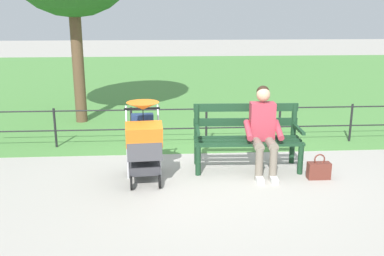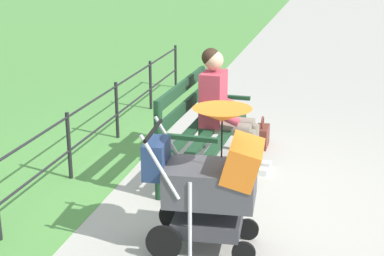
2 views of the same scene
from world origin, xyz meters
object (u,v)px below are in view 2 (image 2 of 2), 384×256
at_px(person_on_bench, 223,106).
at_px(stroller, 211,178).
at_px(park_bench, 198,124).
at_px(handbag, 262,136).

height_order(person_on_bench, stroller, person_on_bench).
bearing_deg(park_bench, stroller, 17.17).
distance_m(person_on_bench, stroller, 1.74).
relative_size(park_bench, handbag, 4.37).
distance_m(park_bench, person_on_bench, 0.33).
relative_size(park_bench, stroller, 1.41).
bearing_deg(handbag, person_on_bench, -23.21).
distance_m(stroller, handbag, 2.52).
bearing_deg(person_on_bench, handbag, 156.79).
relative_size(person_on_bench, handbag, 3.45).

